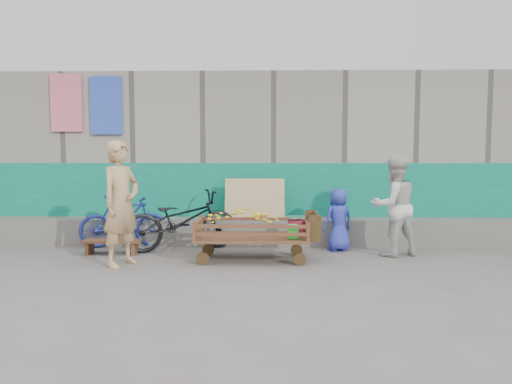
{
  "coord_description": "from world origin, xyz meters",
  "views": [
    {
      "loc": [
        0.49,
        -5.41,
        1.53
      ],
      "look_at": [
        0.34,
        1.2,
        1.0
      ],
      "focal_mm": 32.0,
      "sensor_mm": 36.0,
      "label": 1
    }
  ],
  "objects_px": {
    "vendor_man": "(121,204)",
    "woman": "(394,206)",
    "banana_cart": "(250,226)",
    "child": "(338,220)",
    "bicycle_blue": "(124,221)",
    "bench": "(112,244)",
    "bicycle_dark": "(181,221)"
  },
  "relations": [
    {
      "from": "vendor_man",
      "to": "woman",
      "type": "bearing_deg",
      "value": -52.45
    },
    {
      "from": "banana_cart",
      "to": "child",
      "type": "relative_size",
      "value": 1.76
    },
    {
      "from": "woman",
      "to": "vendor_man",
      "type": "bearing_deg",
      "value": -6.69
    },
    {
      "from": "woman",
      "to": "child",
      "type": "xyz_separation_m",
      "value": [
        -0.78,
        0.34,
        -0.26
      ]
    },
    {
      "from": "woman",
      "to": "child",
      "type": "distance_m",
      "value": 0.89
    },
    {
      "from": "banana_cart",
      "to": "woman",
      "type": "bearing_deg",
      "value": 9.7
    },
    {
      "from": "vendor_man",
      "to": "banana_cart",
      "type": "bearing_deg",
      "value": -51.78
    },
    {
      "from": "child",
      "to": "bicycle_blue",
      "type": "bearing_deg",
      "value": -26.49
    },
    {
      "from": "vendor_man",
      "to": "woman",
      "type": "xyz_separation_m",
      "value": [
        3.95,
        0.71,
        -0.1
      ]
    },
    {
      "from": "banana_cart",
      "to": "woman",
      "type": "relative_size",
      "value": 1.16
    },
    {
      "from": "bench",
      "to": "bicycle_dark",
      "type": "xyz_separation_m",
      "value": [
        1.02,
        0.32,
        0.32
      ]
    },
    {
      "from": "bench",
      "to": "bicycle_blue",
      "type": "height_order",
      "value": "bicycle_blue"
    },
    {
      "from": "bicycle_dark",
      "to": "child",
      "type": "bearing_deg",
      "value": -111.06
    },
    {
      "from": "bicycle_blue",
      "to": "bicycle_dark",
      "type": "bearing_deg",
      "value": -110.05
    },
    {
      "from": "woman",
      "to": "bicycle_dark",
      "type": "height_order",
      "value": "woman"
    },
    {
      "from": "banana_cart",
      "to": "vendor_man",
      "type": "bearing_deg",
      "value": -169.09
    },
    {
      "from": "bench",
      "to": "bicycle_blue",
      "type": "relative_size",
      "value": 0.61
    },
    {
      "from": "child",
      "to": "bicycle_dark",
      "type": "xyz_separation_m",
      "value": [
        -2.53,
        -0.02,
        -0.02
      ]
    },
    {
      "from": "bicycle_dark",
      "to": "bicycle_blue",
      "type": "relative_size",
      "value": 1.26
    },
    {
      "from": "banana_cart",
      "to": "child",
      "type": "bearing_deg",
      "value": 27.06
    },
    {
      "from": "bench",
      "to": "woman",
      "type": "distance_m",
      "value": 4.38
    },
    {
      "from": "bicycle_blue",
      "to": "banana_cart",
      "type": "bearing_deg",
      "value": -121.45
    },
    {
      "from": "bicycle_blue",
      "to": "child",
      "type": "bearing_deg",
      "value": -101.5
    },
    {
      "from": "banana_cart",
      "to": "bicycle_blue",
      "type": "bearing_deg",
      "value": 157.17
    },
    {
      "from": "child",
      "to": "banana_cart",
      "type": "bearing_deg",
      "value": 3.45
    },
    {
      "from": "vendor_man",
      "to": "woman",
      "type": "relative_size",
      "value": 1.13
    },
    {
      "from": "bicycle_dark",
      "to": "banana_cart",
      "type": "bearing_deg",
      "value": -143.07
    },
    {
      "from": "vendor_man",
      "to": "child",
      "type": "xyz_separation_m",
      "value": [
        3.17,
        1.06,
        -0.36
      ]
    },
    {
      "from": "woman",
      "to": "bicycle_blue",
      "type": "xyz_separation_m",
      "value": [
        -4.31,
        0.52,
        -0.33
      ]
    },
    {
      "from": "bench",
      "to": "child",
      "type": "bearing_deg",
      "value": 5.5
    },
    {
      "from": "woman",
      "to": "bicycle_dark",
      "type": "distance_m",
      "value": 3.34
    },
    {
      "from": "child",
      "to": "bicycle_blue",
      "type": "height_order",
      "value": "child"
    }
  ]
}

